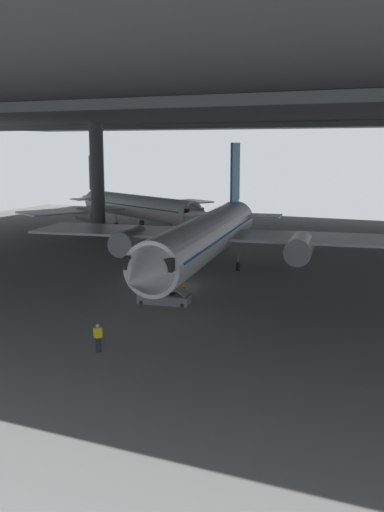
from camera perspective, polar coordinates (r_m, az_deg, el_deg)
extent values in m
plane|color=slate|center=(51.39, -2.48, -2.92)|extent=(110.00, 110.00, 0.00)
cylinder|color=#4C4F54|center=(80.62, -9.14, 7.29)|extent=(1.86, 1.86, 15.06)
cube|color=#38383D|center=(62.67, 3.19, 13.93)|extent=(121.00, 99.00, 1.20)
cube|color=#4C4F54|center=(40.52, -9.84, 14.21)|extent=(115.50, 0.50, 0.70)
cube|color=#4C4F54|center=(78.24, 7.61, 12.45)|extent=(115.50, 0.50, 0.70)
cylinder|color=white|center=(54.69, 1.22, 1.81)|extent=(8.75, 30.70, 4.08)
cone|color=white|center=(38.64, -4.90, -1.93)|extent=(4.71, 5.46, 4.00)
cube|color=black|center=(40.91, -3.67, -0.48)|extent=(3.87, 3.36, 0.90)
cone|color=white|center=(71.17, 4.55, 4.15)|extent=(4.44, 6.99, 3.47)
cube|color=#1972B2|center=(68.25, 4.20, 8.07)|extent=(0.93, 4.44, 6.68)
cube|color=white|center=(67.05, 6.37, 3.90)|extent=(5.65, 4.11, 0.16)
cube|color=white|center=(68.15, 1.60, 4.07)|extent=(5.65, 4.11, 0.16)
cube|color=white|center=(58.11, 12.59, 1.66)|extent=(18.02, 9.98, 0.24)
cylinder|color=#9EA3A8|center=(56.16, 10.37, 0.70)|extent=(3.32, 5.64, 2.53)
cube|color=white|center=(62.67, -7.11, 2.47)|extent=(18.02, 9.98, 0.24)
cylinder|color=#9EA3A8|center=(59.98, -6.09, 1.44)|extent=(3.32, 5.64, 2.53)
cube|color=#1972B2|center=(54.65, 1.22, 2.12)|extent=(8.49, 28.51, 0.16)
cylinder|color=#9EA3A8|center=(45.50, -1.90, -3.07)|extent=(0.20, 0.20, 1.15)
cylinder|color=black|center=(45.70, -1.89, -4.05)|extent=(0.44, 0.94, 0.90)
cylinder|color=#9EA3A8|center=(57.41, 4.49, -0.23)|extent=(0.20, 0.20, 1.15)
cylinder|color=black|center=(57.56, 4.48, -1.01)|extent=(0.44, 0.94, 0.90)
cylinder|color=#9EA3A8|center=(58.59, -0.59, 0.03)|extent=(0.20, 0.20, 1.15)
cylinder|color=black|center=(58.74, -0.59, -0.74)|extent=(0.44, 0.94, 0.90)
cube|color=slate|center=(45.73, -2.70, -4.17)|extent=(4.20, 2.10, 0.70)
cube|color=slate|center=(45.28, -2.72, -1.82)|extent=(3.89, 1.86, 3.24)
cube|color=slate|center=(45.55, -4.92, 0.25)|extent=(1.29, 1.45, 0.12)
cylinder|color=black|center=(44.91, -5.20, 0.74)|extent=(0.06, 0.06, 1.00)
cylinder|color=black|center=(46.02, -4.68, 0.99)|extent=(0.06, 0.06, 1.00)
cylinder|color=black|center=(45.66, -4.94, -4.48)|extent=(0.31, 0.17, 0.30)
cylinder|color=black|center=(46.93, -4.35, -4.06)|extent=(0.31, 0.17, 0.30)
cylinder|color=black|center=(44.67, -0.96, -4.78)|extent=(0.31, 0.17, 0.30)
cylinder|color=black|center=(45.97, -0.47, -4.34)|extent=(0.31, 0.17, 0.30)
cylinder|color=#232838|center=(35.63, -8.89, -8.47)|extent=(0.14, 0.14, 0.87)
cylinder|color=#232838|center=(35.60, -9.18, -8.49)|extent=(0.14, 0.14, 0.87)
cube|color=yellow|center=(35.38, -9.07, -7.34)|extent=(0.42, 0.40, 0.62)
cylinder|color=yellow|center=(35.40, -8.70, -7.27)|extent=(0.09, 0.09, 0.59)
cylinder|color=yellow|center=(35.34, -9.45, -7.32)|extent=(0.09, 0.09, 0.59)
sphere|color=tan|center=(35.25, -9.09, -6.67)|extent=(0.24, 0.24, 0.24)
cylinder|color=#232838|center=(47.69, -0.79, -3.47)|extent=(0.14, 0.14, 0.81)
cylinder|color=#232838|center=(47.55, -0.91, -3.52)|extent=(0.14, 0.14, 0.81)
cube|color=orange|center=(47.46, -0.85, -2.68)|extent=(0.26, 0.39, 0.57)
cylinder|color=orange|center=(47.64, -0.71, -2.60)|extent=(0.09, 0.09, 0.55)
cylinder|color=orange|center=(47.26, -1.00, -2.70)|extent=(0.09, 0.09, 0.55)
sphere|color=#8C6647|center=(47.36, -0.85, -2.20)|extent=(0.22, 0.22, 0.22)
cylinder|color=white|center=(86.69, -5.22, 4.78)|extent=(23.94, 14.13, 3.36)
cone|color=white|center=(75.58, 0.82, 3.97)|extent=(5.08, 4.74, 3.29)
cube|color=black|center=(77.15, -0.21, 4.42)|extent=(3.38, 3.60, 0.74)
cone|color=white|center=(98.52, -9.87, 5.56)|extent=(6.09, 4.95, 2.86)
cube|color=#19592D|center=(96.42, -9.31, 7.91)|extent=(3.39, 1.84, 5.50)
cube|color=white|center=(97.10, -7.77, 5.65)|extent=(4.36, 5.05, 0.16)
cube|color=white|center=(94.71, -10.19, 5.45)|extent=(4.36, 5.05, 0.16)
cube|color=white|center=(95.07, -2.26, 5.12)|extent=(11.71, 15.31, 0.24)
cylinder|color=#9EA3A8|center=(92.67, -2.40, 4.61)|extent=(4.84, 3.81, 2.08)
cube|color=white|center=(85.70, -11.59, 4.32)|extent=(11.71, 15.31, 0.24)
cylinder|color=#9EA3A8|center=(84.98, -9.98, 3.92)|extent=(4.84, 3.81, 2.08)
cube|color=#19592D|center=(86.66, -5.23, 4.95)|extent=(22.33, 13.37, 0.16)
cylinder|color=#9EA3A8|center=(80.18, -1.80, 2.89)|extent=(0.20, 0.20, 1.15)
cylinder|color=black|center=(80.29, -1.80, 2.32)|extent=(0.94, 0.67, 0.90)
cylinder|color=#9EA3A8|center=(90.20, -4.88, 3.71)|extent=(0.20, 0.20, 1.15)
cylinder|color=black|center=(90.30, -4.88, 3.21)|extent=(0.94, 0.67, 0.90)
cylinder|color=#9EA3A8|center=(87.70, -7.34, 3.47)|extent=(0.20, 0.20, 1.15)
cylinder|color=black|center=(87.81, -7.32, 2.95)|extent=(0.94, 0.67, 0.90)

